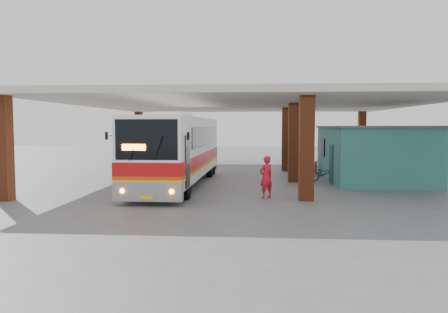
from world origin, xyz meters
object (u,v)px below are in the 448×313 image
coach_bus (179,149)px  motorcycle (325,173)px  pedestrian (266,177)px  red_chair (314,168)px

coach_bus → motorcycle: coach_bus is taller
pedestrian → red_chair: (3.30, 9.48, -0.52)m
coach_bus → motorcycle: size_ratio=7.01×
red_chair → coach_bus: bearing=-126.0°
red_chair → pedestrian: bearing=-90.9°
coach_bus → red_chair: 9.70m
coach_bus → pedestrian: (4.48, -3.88, -0.96)m
coach_bus → pedestrian: 6.00m
motorcycle → pedestrian: (-3.35, -5.57, 0.42)m
pedestrian → red_chair: bearing=-146.5°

